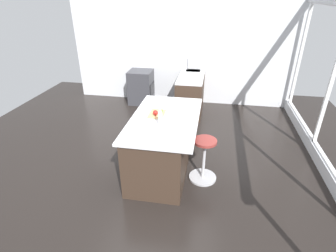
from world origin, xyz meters
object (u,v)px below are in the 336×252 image
Objects in this scene: stool_by_window at (204,161)px; cutting_board at (157,114)px; apple_red at (155,113)px; water_bottle at (160,118)px; oven_range at (141,87)px; kitchen_island at (162,143)px; apple_green at (161,111)px.

cutting_board reaches higher than stool_by_window.
water_bottle is (0.29, 0.14, 0.06)m from apple_red.
kitchen_island is (2.82, 1.13, 0.04)m from oven_range.
cutting_board is at bearing -83.96° from apple_green.
water_bottle is (0.07, -0.67, 0.73)m from stool_by_window.
apple_red is (-0.03, -0.11, 0.53)m from kitchen_island.
stool_by_window is 1.03m from apple_green.
stool_by_window is at bearing 67.96° from apple_green.
stool_by_window is 2.28× the size of water_bottle.
water_bottle reaches higher than cutting_board.
apple_green reaches higher than oven_range.
stool_by_window is 1.98× the size of cutting_board.
apple_green is 0.38m from water_bottle.
oven_range is 2.98m from apple_green.
stool_by_window is at bearing 95.84° from water_bottle.
oven_range is at bearing -148.67° from stool_by_window.
water_bottle reaches higher than apple_red.
apple_green reaches higher than cutting_board.
kitchen_island is 5.84× the size of water_bottle.
kitchen_island reaches higher than stool_by_window.
water_bottle is at bearing 25.33° from apple_red.
cutting_board reaches higher than oven_range.
kitchen_island is at bearing 21.86° from oven_range.
water_bottle is at bearing 20.63° from oven_range.
stool_by_window is at bearing 74.61° from apple_red.
apple_red reaches higher than kitchen_island.
water_bottle is at bearing -84.16° from stool_by_window.
oven_range is at bearing -159.37° from water_bottle.
stool_by_window is 8.74× the size of apple_red.
stool_by_window is 1.05m from cutting_board.
water_bottle is (0.26, 0.03, 0.59)m from kitchen_island.
apple_green reaches higher than kitchen_island.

